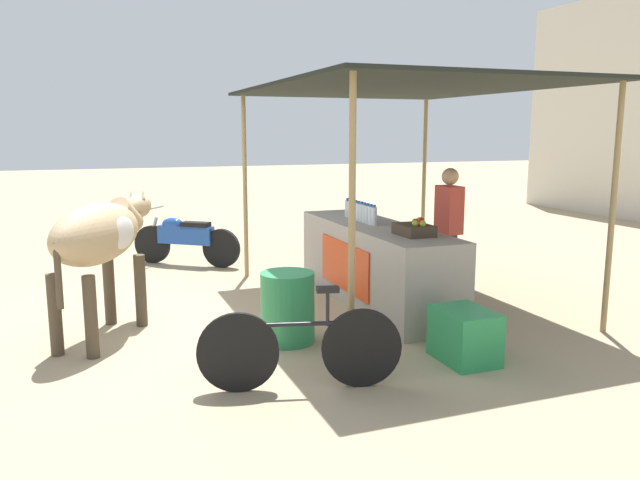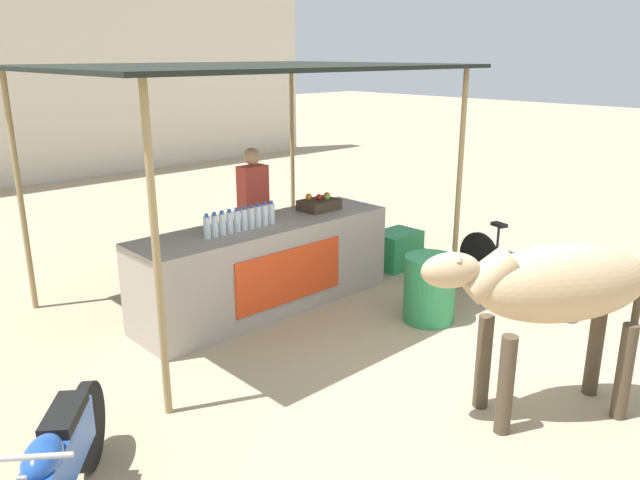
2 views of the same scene
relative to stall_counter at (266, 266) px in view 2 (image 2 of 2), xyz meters
name	(u,v)px [view 2 (image 2 of 2)]	position (x,y,z in m)	size (l,w,h in m)	color
ground_plane	(425,379)	(0.00, -2.20, -0.48)	(60.00, 60.00, 0.00)	tan
stall_counter	(266,266)	(0.00, 0.00, 0.00)	(3.00, 0.82, 0.96)	#9E9389
stall_awning	(243,75)	(0.00, 0.30, 2.02)	(4.20, 3.20, 2.60)	black
water_bottle_row	(241,220)	(-0.35, -0.05, 0.59)	(0.88, 0.07, 0.25)	silver
fruit_crate	(319,204)	(0.85, 0.06, 0.55)	(0.44, 0.32, 0.18)	#3F3326
vendor_behind_counter	(254,214)	(0.42, 0.75, 0.37)	(0.34, 0.22, 1.65)	#383842
cooler_box	(396,249)	(2.09, -0.10, -0.24)	(0.60, 0.44, 0.48)	#268C4C
water_barrel	(429,289)	(1.02, -1.44, -0.13)	(0.53, 0.53, 0.71)	#2D8C51
cow	(554,289)	(0.25, -3.13, 0.55)	(1.74, 1.26, 1.44)	tan
motorcycle_parked	(58,468)	(-2.98, -1.85, -0.05)	(1.16, 1.48, 0.90)	black
bicycle_leaning	(509,270)	(2.17, -1.69, -0.13)	(0.46, 1.62, 0.85)	black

